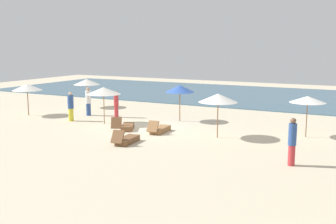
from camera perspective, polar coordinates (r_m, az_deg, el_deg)
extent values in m
plane|color=beige|center=(23.15, -2.69, -2.29)|extent=(60.00, 60.00, 0.00)
cube|color=#3D6075|center=(38.59, 10.19, 2.30)|extent=(48.00, 16.00, 0.06)
cylinder|color=brown|center=(21.99, 18.46, -0.69)|extent=(0.05, 0.05, 2.04)
cone|color=white|center=(21.85, 18.58, 1.65)|extent=(1.78, 1.78, 0.33)
cylinder|color=olive|center=(25.19, 1.62, 1.15)|extent=(0.06, 0.06, 2.15)
cone|color=#3359B2|center=(25.08, 1.63, 3.22)|extent=(1.76, 1.76, 0.43)
cylinder|color=brown|center=(28.76, -18.63, 1.57)|extent=(0.06, 0.06, 2.03)
cone|color=white|center=(28.67, -18.72, 3.25)|extent=(1.92, 1.92, 0.43)
cylinder|color=brown|center=(20.87, 6.82, -0.59)|extent=(0.05, 0.05, 2.18)
cone|color=white|center=(20.73, 6.87, 1.93)|extent=(1.95, 1.95, 0.43)
cylinder|color=olive|center=(24.64, -8.76, 0.82)|extent=(0.05, 0.05, 2.11)
cone|color=silver|center=(24.53, -8.81, 2.90)|extent=(2.00, 2.00, 0.41)
cylinder|color=olive|center=(31.36, -11.02, 2.50)|extent=(0.05, 0.05, 2.03)
cone|color=silver|center=(31.28, -11.06, 4.07)|extent=(1.96, 1.96, 0.41)
cube|color=brown|center=(23.00, -5.54, -2.04)|extent=(1.21, 1.61, 0.28)
cube|color=brown|center=(22.61, -7.09, -1.49)|extent=(0.67, 0.58, 0.61)
cube|color=brown|center=(19.88, -5.56, -3.86)|extent=(0.76, 1.56, 0.28)
cube|color=brown|center=(19.29, -6.90, -3.39)|extent=(0.61, 0.46, 0.59)
cube|color=olive|center=(22.17, -1.06, -2.43)|extent=(0.72, 1.54, 0.28)
cube|color=olive|center=(21.54, -2.09, -1.99)|extent=(0.60, 0.48, 0.57)
cylinder|color=#BF3338|center=(16.84, 16.55, -5.71)|extent=(0.33, 0.33, 0.81)
cylinder|color=#2D4C8C|center=(16.65, 16.68, -2.95)|extent=(0.39, 0.39, 0.85)
sphere|color=brown|center=(16.55, 16.77, -1.17)|extent=(0.23, 0.23, 0.23)
cylinder|color=#2D4C8C|center=(27.79, -10.83, 0.35)|extent=(0.36, 0.36, 0.80)
cylinder|color=white|center=(27.67, -10.88, 2.03)|extent=(0.43, 0.43, 0.84)
sphere|color=tan|center=(27.61, -10.91, 3.10)|extent=(0.23, 0.23, 0.23)
cylinder|color=#BF3338|center=(26.80, -7.09, 0.04)|extent=(0.36, 0.36, 0.73)
cylinder|color=#BF3338|center=(26.69, -7.12, 1.63)|extent=(0.42, 0.42, 0.76)
sphere|color=#A37556|center=(26.63, -7.14, 2.64)|extent=(0.21, 0.21, 0.21)
cylinder|color=yellow|center=(26.03, -13.13, -0.36)|extent=(0.32, 0.32, 0.77)
cylinder|color=#2D4C8C|center=(25.91, -13.20, 1.36)|extent=(0.38, 0.38, 0.80)
sphere|color=beige|center=(25.85, -13.24, 2.46)|extent=(0.22, 0.22, 0.22)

